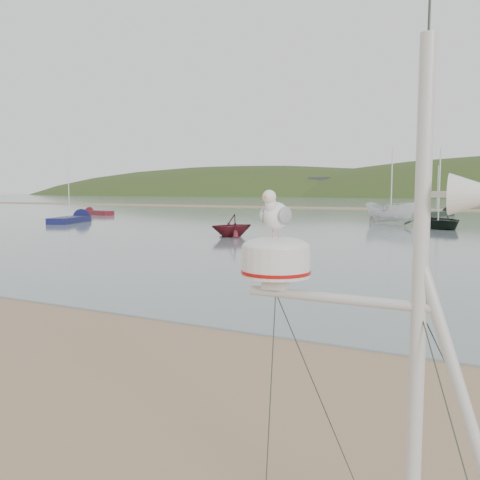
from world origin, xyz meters
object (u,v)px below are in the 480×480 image
at_px(mast_rig, 403,475).
at_px(boat_dark, 439,192).
at_px(dinghy_red_far, 93,212).
at_px(boat_red, 232,215).
at_px(sailboat_dark_mid, 444,213).
at_px(sailboat_blue_near, 79,218).
at_px(boat_white, 391,194).

relative_size(mast_rig, boat_dark, 0.87).
bearing_deg(mast_rig, dinghy_red_far, 135.45).
bearing_deg(boat_red, sailboat_dark_mid, 109.59).
bearing_deg(sailboat_blue_near, boat_dark, 11.67).
height_order(boat_white, sailboat_dark_mid, sailboat_dark_mid).
height_order(mast_rig, boat_white, boat_white).
bearing_deg(boat_red, boat_dark, 86.21).
relative_size(mast_rig, sailboat_blue_near, 0.64).
bearing_deg(dinghy_red_far, boat_dark, -5.71).
bearing_deg(boat_red, boat_white, 105.18).
relative_size(mast_rig, boat_white, 0.92).
height_order(dinghy_red_far, sailboat_blue_near, sailboat_blue_near).
xyz_separation_m(boat_red, sailboat_dark_mid, (8.67, 32.39, -1.03)).
bearing_deg(sailboat_blue_near, boat_white, 22.10).
relative_size(mast_rig, boat_red, 1.74).
relative_size(dinghy_red_far, sailboat_blue_near, 0.75).
height_order(boat_dark, boat_red, boat_dark).
relative_size(boat_dark, boat_white, 1.06).
height_order(boat_red, dinghy_red_far, boat_red).
height_order(mast_rig, dinghy_red_far, mast_rig).
bearing_deg(sailboat_blue_near, mast_rig, -42.49).
xyz_separation_m(mast_rig, dinghy_red_far, (-40.68, 40.04, -0.80)).
bearing_deg(sailboat_dark_mid, boat_white, -99.90).
bearing_deg(boat_dark, sailboat_dark_mid, 61.94).
height_order(boat_dark, sailboat_dark_mid, sailboat_dark_mid).
relative_size(boat_dark, boat_red, 2.01).
bearing_deg(mast_rig, boat_dark, 95.88).
relative_size(boat_red, sailboat_blue_near, 0.37).
bearing_deg(sailboat_blue_near, boat_red, -19.49).
xyz_separation_m(boat_red, dinghy_red_far, (-26.77, 16.53, -1.05)).
xyz_separation_m(mast_rig, sailboat_dark_mid, (-5.23, 55.89, -0.79)).
distance_m(boat_dark, boat_red, 16.43).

